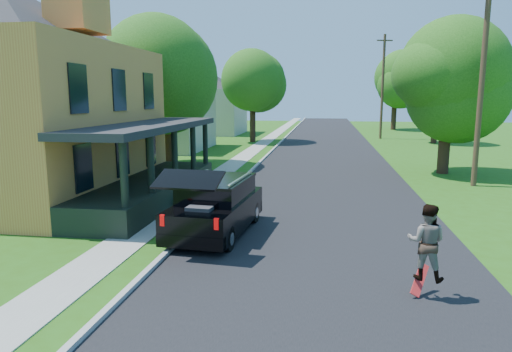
# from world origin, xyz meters

# --- Properties ---
(ground) EXTENTS (140.00, 140.00, 0.00)m
(ground) POSITION_xyz_m (0.00, 0.00, 0.00)
(ground) COLOR #285511
(ground) RESTS_ON ground
(street) EXTENTS (8.00, 120.00, 0.02)m
(street) POSITION_xyz_m (0.00, 20.00, 0.00)
(street) COLOR black
(street) RESTS_ON ground
(curb) EXTENTS (0.15, 120.00, 0.12)m
(curb) POSITION_xyz_m (-4.05, 20.00, 0.00)
(curb) COLOR #9D9D98
(curb) RESTS_ON ground
(sidewalk) EXTENTS (1.30, 120.00, 0.03)m
(sidewalk) POSITION_xyz_m (-5.60, 20.00, 0.00)
(sidewalk) COLOR gray
(sidewalk) RESTS_ON ground
(front_walk) EXTENTS (6.50, 1.20, 0.03)m
(front_walk) POSITION_xyz_m (-9.50, 6.00, 0.00)
(front_walk) COLOR gray
(front_walk) RESTS_ON ground
(main_house) EXTENTS (15.56, 15.56, 10.10)m
(main_house) POSITION_xyz_m (-12.80, 5.99, 4.92)
(main_house) COLOR #E08F41
(main_house) RESTS_ON ground
(neighbor_house_mid) EXTENTS (12.78, 12.78, 8.30)m
(neighbor_house_mid) POSITION_xyz_m (-13.50, 24.00, 4.19)
(neighbor_house_mid) COLOR #BBB9A6
(neighbor_house_mid) RESTS_ON ground
(neighbor_house_far) EXTENTS (12.78, 12.78, 8.30)m
(neighbor_house_far) POSITION_xyz_m (-13.50, 40.00, 4.19)
(neighbor_house_far) COLOR #BBB9A6
(neighbor_house_far) RESTS_ON ground
(black_suv) EXTENTS (2.23, 4.97, 2.25)m
(black_suv) POSITION_xyz_m (-3.20, 2.09, 0.86)
(black_suv) COLOR black
(black_suv) RESTS_ON ground
(skateboarder) EXTENTS (0.91, 0.79, 1.59)m
(skateboarder) POSITION_xyz_m (2.14, -1.66, 1.20)
(skateboarder) COLOR black
(skateboarder) RESTS_ON ground
(skateboard) EXTENTS (0.46, 0.53, 0.62)m
(skateboard) POSITION_xyz_m (2.08, -1.57, 0.32)
(skateboard) COLOR red
(skateboard) RESTS_ON ground
(tree_left_mid) EXTENTS (6.58, 6.40, 9.68)m
(tree_left_mid) POSITION_xyz_m (-9.32, 15.30, 6.21)
(tree_left_mid) COLOR black
(tree_left_mid) RESTS_ON ground
(tree_left_far) EXTENTS (7.12, 7.25, 8.83)m
(tree_left_far) POSITION_xyz_m (-6.75, 31.05, 5.72)
(tree_left_far) COLOR black
(tree_left_far) RESTS_ON ground
(tree_right_near) EXTENTS (6.83, 7.06, 8.11)m
(tree_right_near) POSITION_xyz_m (6.41, 14.99, 5.14)
(tree_right_near) COLOR black
(tree_right_near) RESTS_ON ground
(tree_right_mid) EXTENTS (5.87, 6.01, 8.13)m
(tree_right_mid) POSITION_xyz_m (9.70, 32.22, 5.46)
(tree_right_mid) COLOR black
(tree_right_mid) RESTS_ON ground
(tree_right_far) EXTENTS (7.78, 7.97, 9.97)m
(tree_right_far) POSITION_xyz_m (8.56, 49.82, 6.56)
(tree_right_far) COLOR black
(tree_right_far) RESTS_ON ground
(utility_pole_near) EXTENTS (1.56, 0.27, 9.56)m
(utility_pole_near) POSITION_xyz_m (7.00, 11.39, 4.92)
(utility_pole_near) COLOR #42301E
(utility_pole_near) RESTS_ON ground
(utility_pole_far) EXTENTS (1.56, 0.54, 10.17)m
(utility_pole_far) POSITION_xyz_m (5.47, 36.20, 5.23)
(utility_pole_far) COLOR #42301E
(utility_pole_far) RESTS_ON ground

